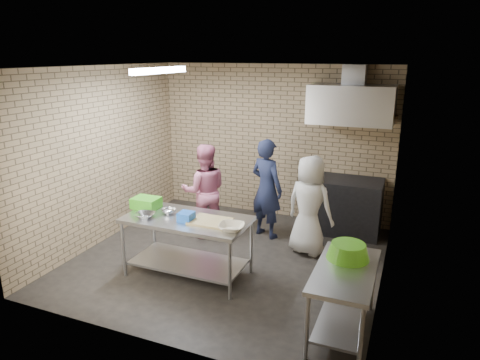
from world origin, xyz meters
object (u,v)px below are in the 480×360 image
object	(u,v)px
blue_tub	(186,217)
woman_pink	(205,191)
bottle_green	(382,110)
side_counter	(343,301)
man_navy	(267,189)
woman_white	(309,205)
stove	(343,206)
green_basin	(348,251)
prep_table	(188,246)
green_crate	(146,203)
bottle_red	(356,108)

from	to	relation	value
blue_tub	woman_pink	bearing A→B (deg)	107.46
bottle_green	side_counter	bearing A→B (deg)	-90.00
man_navy	woman_white	xyz separation A→B (m)	(0.78, -0.35, -0.06)
stove	blue_tub	xyz separation A→B (m)	(-1.62, -2.36, 0.42)
blue_tub	man_navy	xyz separation A→B (m)	(0.49, 1.72, -0.07)
green_basin	woman_white	xyz separation A→B (m)	(-0.78, 1.51, -0.09)
green_basin	woman_pink	bearing A→B (deg)	148.88
stove	woman_pink	size ratio (longest dim) A/B	0.79
prep_table	blue_tub	distance (m)	0.48
blue_tub	man_navy	size ratio (longest dim) A/B	0.11
side_counter	woman_white	world-z (taller)	woman_white
stove	bottle_green	size ratio (longest dim) A/B	8.00
bottle_green	stove	bearing A→B (deg)	-151.93
green_crate	woman_white	size ratio (longest dim) A/B	0.24
stove	woman_pink	distance (m)	2.30
prep_table	man_navy	size ratio (longest dim) A/B	1.02
stove	bottle_green	bearing A→B (deg)	28.07
green_crate	blue_tub	xyz separation A→B (m)	(0.75, -0.22, -0.01)
side_counter	blue_tub	bearing A→B (deg)	169.38
stove	green_basin	world-z (taller)	green_basin
woman_white	bottle_red	bearing A→B (deg)	-91.88
bottle_green	woman_pink	bearing A→B (deg)	-153.39
side_counter	stove	world-z (taller)	stove
woman_white	side_counter	bearing A→B (deg)	130.25
stove	green_basin	size ratio (longest dim) A/B	2.61
green_crate	woman_white	distance (m)	2.33
blue_tub	bottle_green	world-z (taller)	bottle_green
bottle_green	woman_white	xyz separation A→B (m)	(-0.80, -1.23, -1.27)
side_counter	green_basin	size ratio (longest dim) A/B	2.61
green_crate	bottle_red	xyz separation A→B (m)	(2.42, 2.38, 1.14)
bottle_green	prep_table	bearing A→B (deg)	-130.21
prep_table	woman_white	distance (m)	1.86
man_navy	green_basin	bearing A→B (deg)	151.38
prep_table	green_basin	xyz separation A→B (m)	(2.10, -0.24, 0.43)
green_basin	bottle_green	bearing A→B (deg)	89.58
prep_table	blue_tub	size ratio (longest dim) A/B	9.00
bottle_green	woman_pink	distance (m)	3.06
prep_table	woman_pink	bearing A→B (deg)	106.68
bottle_green	man_navy	xyz separation A→B (m)	(-1.57, -0.88, -1.21)
green_basin	side_counter	bearing A→B (deg)	-85.43
prep_table	man_navy	xyz separation A→B (m)	(0.54, 1.62, 0.39)
man_navy	woman_white	world-z (taller)	man_navy
prep_table	side_counter	xyz separation A→B (m)	(2.12, -0.49, -0.03)
prep_table	green_crate	bearing A→B (deg)	170.27
prep_table	woman_pink	world-z (taller)	woman_pink
side_counter	bottle_red	world-z (taller)	bottle_red
woman_pink	man_navy	bearing A→B (deg)	173.06
side_counter	blue_tub	distance (m)	2.16
bottle_green	woman_white	world-z (taller)	bottle_green
side_counter	bottle_green	bearing A→B (deg)	90.00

